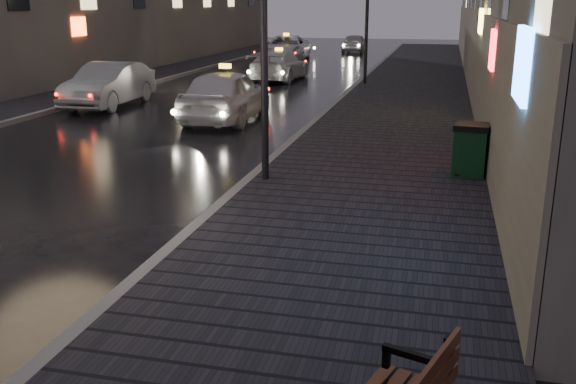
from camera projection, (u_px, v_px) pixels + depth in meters
name	position (u px, v px, depth m)	size (l,w,h in m)	color
sidewalk	(411.00, 89.00, 26.30)	(4.60, 58.00, 0.15)	black
curb	(353.00, 88.00, 26.85)	(0.20, 58.00, 0.15)	slate
sidewalk_far	(131.00, 81.00, 29.15)	(2.40, 58.00, 0.15)	black
curb_far	(157.00, 82.00, 28.85)	(0.20, 58.00, 0.15)	slate
lamp_near	(264.00, 4.00, 11.82)	(0.36, 0.36, 5.28)	black
lamp_far	(367.00, 3.00, 26.73)	(0.36, 0.36, 5.28)	black
trash_bin	(471.00, 149.00, 12.94)	(0.77, 0.77, 1.04)	black
taxi_near	(226.00, 95.00, 19.62)	(1.89, 4.69, 1.60)	silver
car_left_mid	(109.00, 85.00, 22.42)	(1.59, 4.55, 1.50)	gray
taxi_mid	(279.00, 66.00, 29.78)	(1.91, 4.70, 1.36)	silver
taxi_far	(286.00, 48.00, 39.80)	(2.56, 5.54, 1.54)	silver
car_far	(355.00, 43.00, 46.28)	(1.57, 3.90, 1.33)	#A6A5AD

